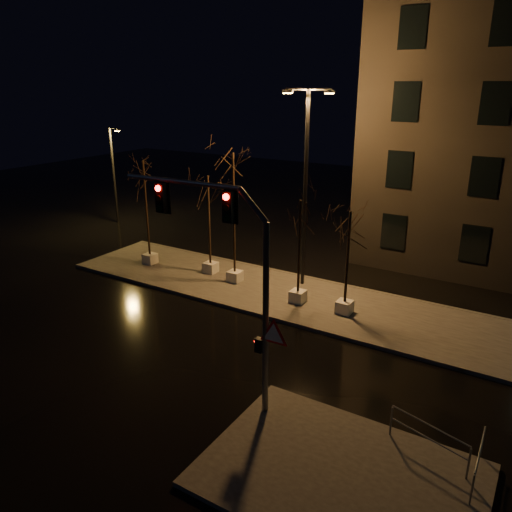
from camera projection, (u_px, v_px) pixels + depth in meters
The scene contains 13 objects.
ground at pixel (195, 345), 19.44m from camera, with size 90.00×90.00×0.00m, color black.
median at pixel (272, 291), 24.24m from camera, with size 22.00×5.00×0.15m, color #3F3D39.
sidewalk_corner at pixel (340, 475), 12.89m from camera, with size 7.00×5.00×0.15m, color #3F3D39.
tree_0 at pixel (145, 184), 26.37m from camera, with size 1.80×1.80×5.87m.
tree_1 at pixel (208, 198), 25.18m from camera, with size 1.80×1.80×5.29m.
tree_2 at pixel (233, 183), 23.64m from camera, with size 1.80×1.80×6.63m.
tree_3 at pixel (300, 224), 21.71m from camera, with size 1.80×1.80×4.91m.
tree_4 at pixel (349, 235), 20.68m from camera, with size 1.80×1.80×4.69m.
traffic_signal_mast at pixel (232, 266), 14.39m from camera, with size 5.64×0.34×6.89m.
streetlight_main at pixel (306, 177), 23.28m from camera, with size 2.28×0.99×9.31m.
streetlight_far at pixel (114, 172), 35.23m from camera, with size 1.32×0.48×6.79m.
guard_rail_a at pixel (428, 435), 13.27m from camera, with size 2.23×0.70×1.00m.
guard_rail_b at pixel (479, 459), 12.51m from camera, with size 0.09×1.98×0.94m.
Camera 1 is at (11.03, -13.42, 9.68)m, focal length 35.00 mm.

